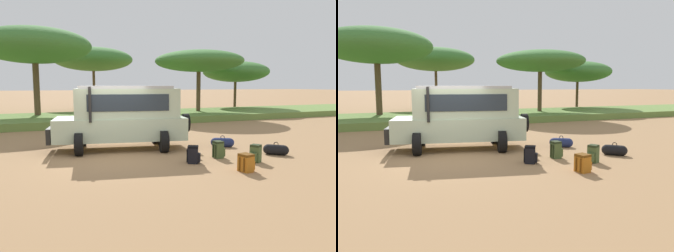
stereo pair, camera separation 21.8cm
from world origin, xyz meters
The scene contains 13 objects.
ground_plane centered at (0.00, 0.00, 0.00)m, with size 320.00×320.00×0.00m, color #9E754C.
grass_bank centered at (0.00, 11.64, 0.22)m, with size 120.00×7.00×0.44m.
safari_vehicle centered at (0.69, 1.42, 1.29)m, with size 5.48×3.35×2.44m.
backpack_beside_front_wheel centered at (4.00, -2.41, 0.28)m, with size 0.43×0.40×0.57m.
backpack_cluster_center centered at (2.09, -1.76, 0.27)m, with size 0.48×0.44×0.56m.
backpack_near_rear_wheel centered at (3.02, -3.26, 0.25)m, with size 0.46×0.43×0.52m.
backpack_outermost centered at (3.23, -1.40, 0.28)m, with size 0.39×0.34×0.58m.
duffel_bag_low_black_case centered at (4.44, 0.26, 0.18)m, with size 0.85×0.67×0.47m.
duffel_bag_soft_canvas centered at (5.39, -1.77, 0.18)m, with size 0.73×0.73×0.46m.
acacia_tree_centre_back centered at (-2.17, 13.36, 5.10)m, with size 7.55×7.61×6.29m.
acacia_tree_right_mid centered at (3.26, 21.87, 4.98)m, with size 7.71×6.89×6.13m.
acacia_tree_far_right centered at (9.61, 12.01, 4.31)m, with size 6.78×7.24×5.14m.
acacia_tree_distant_right centered at (15.42, 15.52, 3.73)m, with size 6.08×6.52×4.70m.
Camera 1 is at (-2.61, -10.84, 2.46)m, focal length 35.00 mm.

